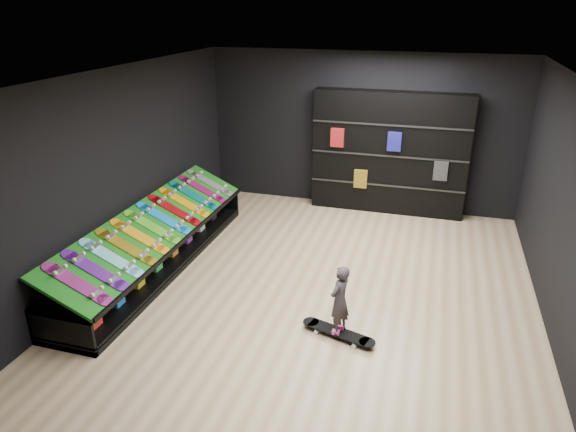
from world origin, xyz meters
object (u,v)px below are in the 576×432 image
(floor_skateboard, at_px, (338,334))
(child, at_px, (339,312))
(display_rack, at_px, (158,251))
(back_shelving, at_px, (389,153))

(floor_skateboard, distance_m, child, 0.32)
(child, bearing_deg, display_rack, -88.29)
(floor_skateboard, bearing_deg, display_rack, 177.37)
(back_shelving, height_order, child, back_shelving)
(display_rack, xyz_separation_m, child, (3.06, -1.05, 0.11))
(display_rack, relative_size, back_shelving, 1.55)
(floor_skateboard, height_order, child, child)
(display_rack, height_order, back_shelving, back_shelving)
(display_rack, relative_size, child, 8.38)
(display_rack, xyz_separation_m, floor_skateboard, (3.06, -1.05, -0.21))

